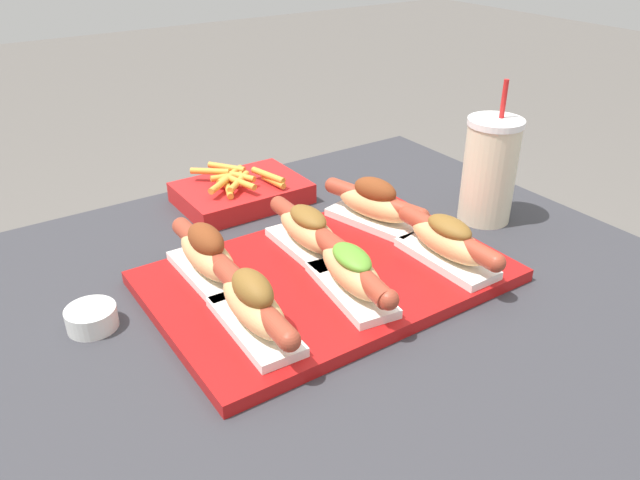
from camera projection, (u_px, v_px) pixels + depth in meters
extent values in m
cube|color=#333338|center=(323.00, 469.00, 1.03)|extent=(1.00, 0.86, 0.70)
cube|color=#B71414|center=(328.00, 276.00, 0.87)|extent=(0.48, 0.32, 0.02)
cube|color=white|center=(255.00, 326.00, 0.74)|extent=(0.07, 0.16, 0.01)
ellipsoid|color=tan|center=(254.00, 306.00, 0.73)|extent=(0.05, 0.14, 0.04)
cylinder|color=#9E3D28|center=(253.00, 301.00, 0.73)|extent=(0.03, 0.17, 0.03)
sphere|color=#9E3D28|center=(289.00, 340.00, 0.66)|extent=(0.03, 0.03, 0.03)
sphere|color=#9E3D28|center=(223.00, 268.00, 0.79)|extent=(0.03, 0.03, 0.03)
ellipsoid|color=brown|center=(252.00, 289.00, 0.72)|extent=(0.04, 0.08, 0.04)
cube|color=white|center=(351.00, 289.00, 0.81)|extent=(0.08, 0.16, 0.01)
ellipsoid|color=tan|center=(351.00, 271.00, 0.80)|extent=(0.07, 0.14, 0.04)
cylinder|color=#9E3D28|center=(351.00, 266.00, 0.80)|extent=(0.05, 0.18, 0.03)
sphere|color=#9E3D28|center=(387.00, 300.00, 0.73)|extent=(0.03, 0.03, 0.03)
sphere|color=#9E3D28|center=(322.00, 237.00, 0.87)|extent=(0.03, 0.03, 0.03)
ellipsoid|color=#5B992D|center=(352.00, 257.00, 0.79)|extent=(0.05, 0.08, 0.02)
cube|color=white|center=(446.00, 258.00, 0.88)|extent=(0.06, 0.16, 0.01)
ellipsoid|color=tan|center=(448.00, 241.00, 0.87)|extent=(0.05, 0.14, 0.04)
cylinder|color=#9E3D28|center=(448.00, 236.00, 0.87)|extent=(0.03, 0.17, 0.03)
sphere|color=#9E3D28|center=(496.00, 263.00, 0.80)|extent=(0.03, 0.03, 0.03)
sphere|color=#9E3D28|center=(407.00, 214.00, 0.93)|extent=(0.03, 0.03, 0.03)
ellipsoid|color=brown|center=(449.00, 227.00, 0.86)|extent=(0.04, 0.08, 0.03)
cube|color=white|center=(209.00, 273.00, 0.85)|extent=(0.06, 0.16, 0.01)
ellipsoid|color=tan|center=(207.00, 256.00, 0.83)|extent=(0.05, 0.14, 0.04)
cylinder|color=#9E3D28|center=(207.00, 251.00, 0.83)|extent=(0.03, 0.17, 0.03)
sphere|color=#9E3D28|center=(237.00, 280.00, 0.77)|extent=(0.03, 0.03, 0.03)
sphere|color=#9E3D28|center=(181.00, 226.00, 0.89)|extent=(0.03, 0.03, 0.03)
ellipsoid|color=brown|center=(206.00, 239.00, 0.82)|extent=(0.04, 0.08, 0.04)
cube|color=white|center=(308.00, 247.00, 0.91)|extent=(0.06, 0.16, 0.01)
ellipsoid|color=tan|center=(308.00, 231.00, 0.90)|extent=(0.05, 0.14, 0.04)
cylinder|color=#9E3D28|center=(308.00, 226.00, 0.89)|extent=(0.03, 0.17, 0.03)
sphere|color=#9E3D28|center=(342.00, 251.00, 0.83)|extent=(0.03, 0.03, 0.03)
sphere|color=#9E3D28|center=(279.00, 204.00, 0.96)|extent=(0.03, 0.03, 0.03)
ellipsoid|color=brown|center=(308.00, 217.00, 0.89)|extent=(0.04, 0.08, 0.03)
cube|color=white|center=(374.00, 220.00, 0.99)|extent=(0.10, 0.17, 0.01)
ellipsoid|color=tan|center=(374.00, 204.00, 0.98)|extent=(0.08, 0.14, 0.04)
cylinder|color=#9E3D28|center=(375.00, 200.00, 0.97)|extent=(0.07, 0.17, 0.03)
sphere|color=#9E3D28|center=(421.00, 217.00, 0.92)|extent=(0.03, 0.03, 0.03)
sphere|color=#9E3D28|center=(333.00, 185.00, 1.02)|extent=(0.03, 0.03, 0.03)
ellipsoid|color=brown|center=(375.00, 190.00, 0.96)|extent=(0.06, 0.08, 0.04)
cylinder|color=silver|center=(92.00, 318.00, 0.77)|extent=(0.06, 0.06, 0.03)
cylinder|color=beige|center=(90.00, 312.00, 0.77)|extent=(0.05, 0.05, 0.01)
cylinder|color=beige|center=(489.00, 174.00, 1.01)|extent=(0.09, 0.09, 0.16)
cylinder|color=white|center=(496.00, 122.00, 0.97)|extent=(0.09, 0.09, 0.01)
cylinder|color=red|center=(504.00, 99.00, 0.96)|extent=(0.01, 0.01, 0.06)
cube|color=red|center=(242.00, 193.00, 1.10)|extent=(0.21, 0.15, 0.03)
cylinder|color=gold|center=(226.00, 177.00, 1.08)|extent=(0.06, 0.02, 0.01)
cylinder|color=gold|center=(221.00, 184.00, 1.05)|extent=(0.06, 0.05, 0.01)
cylinder|color=gold|center=(241.00, 183.00, 1.05)|extent=(0.03, 0.06, 0.01)
cylinder|color=gold|center=(227.00, 167.00, 1.11)|extent=(0.05, 0.06, 0.01)
cylinder|color=gold|center=(268.00, 175.00, 1.08)|extent=(0.03, 0.08, 0.01)
cylinder|color=gold|center=(237.00, 175.00, 1.08)|extent=(0.04, 0.07, 0.01)
cylinder|color=gold|center=(230.00, 175.00, 1.09)|extent=(0.07, 0.05, 0.01)
cylinder|color=gold|center=(274.00, 181.00, 1.08)|extent=(0.02, 0.06, 0.01)
cylinder|color=gold|center=(228.00, 189.00, 1.05)|extent=(0.03, 0.07, 0.01)
cylinder|color=gold|center=(211.00, 171.00, 1.09)|extent=(0.06, 0.05, 0.01)
cylinder|color=gold|center=(239.00, 182.00, 1.06)|extent=(0.06, 0.06, 0.01)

